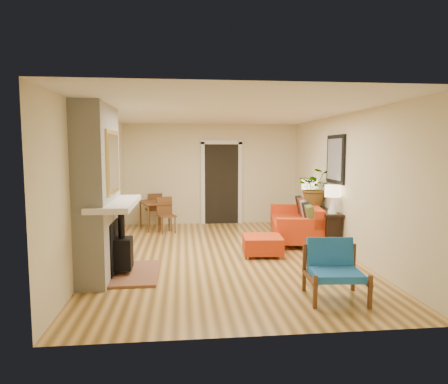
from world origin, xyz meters
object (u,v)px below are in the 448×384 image
at_px(dining_table, 157,207).
at_px(lamp_near, 333,196).
at_px(lamp_far, 308,188).
at_px(houseplant, 316,187).
at_px(ottoman, 262,244).
at_px(console_table, 319,215).
at_px(sofa, 298,222).
at_px(blue_chair, 333,266).

bearing_deg(dining_table, lamp_near, -36.09).
xyz_separation_m(lamp_far, houseplant, (-0.01, -0.53, 0.07)).
relative_size(ottoman, console_table, 0.41).
bearing_deg(dining_table, houseplant, -24.42).
bearing_deg(dining_table, sofa, -24.95).
bearing_deg(console_table, lamp_far, 90.00).
bearing_deg(ottoman, lamp_near, 7.65).
distance_m(ottoman, console_table, 1.70).
distance_m(ottoman, lamp_far, 2.33).
relative_size(ottoman, houseplant, 0.92).
bearing_deg(dining_table, blue_chair, -61.90).
xyz_separation_m(ottoman, houseplant, (1.38, 1.14, 0.93)).
xyz_separation_m(sofa, ottoman, (-1.05, -1.26, -0.17)).
xyz_separation_m(ottoman, lamp_far, (1.39, 1.67, 0.86)).
distance_m(dining_table, lamp_near, 4.32).
height_order(blue_chair, lamp_far, lamp_far).
distance_m(dining_table, lamp_far, 3.66).
relative_size(console_table, houseplant, 2.25).
xyz_separation_m(ottoman, console_table, (1.39, 0.91, 0.37)).
xyz_separation_m(blue_chair, lamp_near, (0.87, 2.33, 0.66)).
bearing_deg(ottoman, houseplant, 39.73).
bearing_deg(blue_chair, houseplant, 75.29).
bearing_deg(sofa, houseplant, -19.19).
bearing_deg(lamp_near, houseplant, 90.60).
height_order(blue_chair, console_table, blue_chair).
relative_size(blue_chair, console_table, 0.42).
bearing_deg(lamp_far, ottoman, -129.70).
bearing_deg(sofa, blue_chair, -98.95).
relative_size(sofa, ottoman, 3.02).
bearing_deg(lamp_far, blue_chair, -102.90).
height_order(ottoman, blue_chair, blue_chair).
bearing_deg(lamp_far, lamp_near, -90.00).
height_order(sofa, ottoman, sofa).
height_order(ottoman, console_table, console_table).
bearing_deg(lamp_near, sofa, 107.49).
height_order(sofa, blue_chair, sofa).
relative_size(blue_chair, lamp_far, 1.45).
height_order(dining_table, console_table, dining_table).
relative_size(console_table, lamp_near, 3.43).
relative_size(dining_table, lamp_near, 2.91).
bearing_deg(lamp_far, houseplant, -91.09).
bearing_deg(console_table, ottoman, -146.82).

